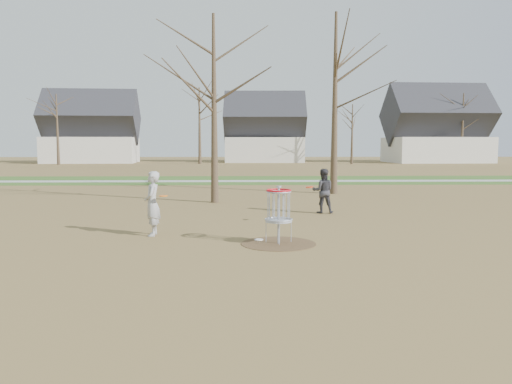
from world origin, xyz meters
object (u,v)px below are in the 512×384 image
disc_grounded (259,240)px  player_throwing (323,191)px  player_standing (152,204)px  disc_golf_basket (279,206)px

disc_grounded → player_throwing: bearing=64.0°
player_standing → disc_grounded: size_ratio=7.62×
disc_grounded → disc_golf_basket: 1.09m
disc_grounded → player_standing: bearing=164.9°
player_throwing → disc_grounded: player_throwing is taller
player_standing → disc_grounded: bearing=70.7°
player_standing → disc_golf_basket: size_ratio=1.24×
player_standing → disc_grounded: 2.95m
player_throwing → disc_golf_basket: size_ratio=1.14×
player_throwing → disc_grounded: size_ratio=6.97×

